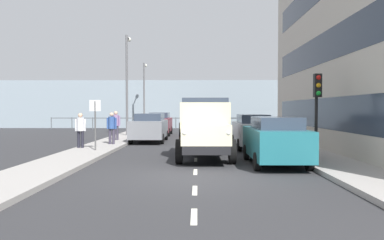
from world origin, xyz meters
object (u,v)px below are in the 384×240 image
Objects in this scene: lamp_post_promenade at (127,76)px; street_sign at (95,116)px; pedestrian_in_dark_coat at (116,123)px; truck_vintage_cream at (205,130)px; pedestrian_near_railing at (80,127)px; lamp_post_far at (144,89)px; pedestrian_strolling at (112,126)px; car_maroon_oppositeside_1 at (159,123)px; car_teal_kerbside_near at (275,140)px; traffic_light_near at (317,97)px; car_grey_oppositeside_0 at (150,127)px; car_white_kerbside_1 at (252,131)px.

lamp_post_promenade is 10.21m from street_sign.
truck_vintage_cream is at bearing 124.35° from pedestrian_in_dark_coat.
pedestrian_near_railing is 0.27× the size of lamp_post_far.
pedestrian_strolling reaches higher than pedestrian_near_railing.
pedestrian_near_railing is (2.67, 11.06, 0.23)m from car_maroon_oppositeside_1.
pedestrian_near_railing is at bearing -28.19° from car_teal_kerbside_near.
street_sign reaches higher than pedestrian_strolling.
lamp_post_far reaches higher than car_maroon_oppositeside_1.
car_maroon_oppositeside_1 is 11.38m from pedestrian_near_railing.
car_maroon_oppositeside_1 is 8.11m from lamp_post_far.
truck_vintage_cream is 1.76× the size of traffic_light_near.
car_teal_kerbside_near and car_grey_oppositeside_0 have the same top height.
car_grey_oppositeside_0 and car_maroon_oppositeside_1 have the same top height.
pedestrian_near_railing is 2.20m from pedestrian_strolling.
lamp_post_promenade is at bearing -87.91° from street_sign.
truck_vintage_cream reaches higher than pedestrian_near_railing.
pedestrian_near_railing is at bearing 88.36° from lamp_post_far.
pedestrian_strolling is 0.74× the size of street_sign.
car_grey_oppositeside_0 is 0.67× the size of lamp_post_promenade.
car_grey_oppositeside_0 is 5.46m from lamp_post_promenade.
car_white_kerbside_1 is 6.83m from car_grey_oppositeside_0.
traffic_light_near is (-9.48, 7.91, 1.31)m from pedestrian_in_dark_coat.
traffic_light_near is at bearing 166.39° from street_sign.
truck_vintage_cream is 1.31× the size of car_teal_kerbside_near.
car_white_kerbside_1 is at bearing -162.65° from street_sign.
street_sign is at bearing -20.96° from truck_vintage_cream.
pedestrian_in_dark_coat is (1.97, 0.42, 0.27)m from car_grey_oppositeside_0.
truck_vintage_cream reaches higher than car_grey_oppositeside_0.
street_sign is (1.68, 6.11, 0.78)m from car_grey_oppositeside_0.
car_teal_kerbside_near is at bearing 130.01° from pedestrian_in_dark_coat.
car_grey_oppositeside_0 is 1.12× the size of car_maroon_oppositeside_1.
traffic_light_near is (-4.32, 0.36, 1.29)m from truck_vintage_cream.
car_white_kerbside_1 is 8.43m from pedestrian_near_railing.
traffic_light_near is at bearing 114.10° from lamp_post_far.
car_white_kerbside_1 and car_maroon_oppositeside_1 have the same top height.
lamp_post_promenade is at bearing 47.92° from car_maroon_oppositeside_1.
pedestrian_in_dark_coat is at bearing 90.98° from lamp_post_promenade.
pedestrian_strolling is at bearing 91.87° from lamp_post_far.
car_white_kerbside_1 is 0.70× the size of lamp_post_far.
car_grey_oppositeside_0 is 5.71m from pedestrian_near_railing.
lamp_post_far is (5.34, -21.23, 2.69)m from truck_vintage_cream.
pedestrian_near_railing is 10.78m from traffic_light_near.
lamp_post_far is at bearing -80.81° from car_grey_oppositeside_0.
lamp_post_promenade is (2.04, 2.26, 3.39)m from car_maroon_oppositeside_1.
lamp_post_far is (9.66, -21.59, 1.39)m from traffic_light_near.
pedestrian_strolling reaches higher than car_grey_oppositeside_0.
car_teal_kerbside_near is (-2.47, 1.53, -0.28)m from truck_vintage_cream.
car_maroon_oppositeside_1 is at bearing -60.07° from car_white_kerbside_1.
truck_vintage_cream is at bearing 134.66° from pedestrian_strolling.
pedestrian_near_railing reaches higher than car_teal_kerbside_near.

